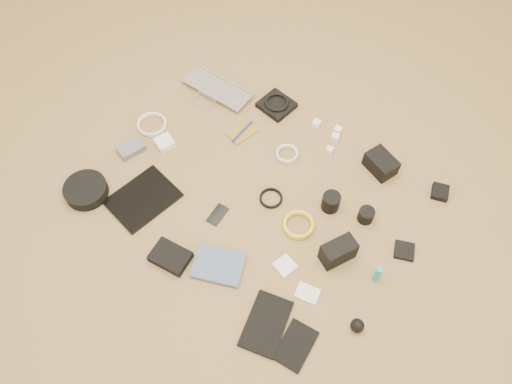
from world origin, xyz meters
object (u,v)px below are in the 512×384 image
Objects in this scene: laptop at (211,95)px; phone at (218,215)px; dslr_camera at (381,164)px; tablet at (143,199)px; headphone_case at (86,190)px; paperback at (213,282)px.

laptop is 0.66m from phone.
dslr_camera reaches higher than tablet.
dslr_camera is 0.73× the size of headphone_case.
laptop is at bearing 84.89° from headphone_case.
phone is at bearing 26.64° from headphone_case.
tablet is 1.41× the size of paperback.
laptop is at bearing 126.31° from phone.
tablet is 0.49m from paperback.
dslr_camera reaches higher than laptop.
headphone_case reaches higher than laptop.
tablet is 1.50× the size of headphone_case.
laptop is 3.55× the size of phone.
tablet is at bearing -162.05° from phone.
dslr_camera reaches higher than paperback.
headphone_case is at bearing -141.21° from tablet.
phone is 0.53× the size of headphone_case.
headphone_case is (-0.07, -0.74, 0.01)m from laptop.
dslr_camera is 0.69× the size of paperback.
paperback is (0.18, -0.24, 0.01)m from phone.
dslr_camera reaches higher than phone.
dslr_camera is 1.27m from headphone_case.
laptop is 0.75m from headphone_case.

